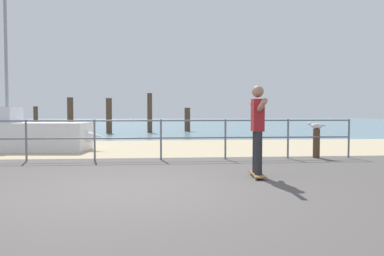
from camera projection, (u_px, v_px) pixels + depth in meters
ground_plane at (125, 207)px, 4.89m from camera, size 24.00×10.00×0.04m
beach_strip at (147, 148)px, 12.86m from camera, size 24.00×6.00×0.04m
sea_surface at (156, 123)px, 40.73m from camera, size 72.00×50.00×0.04m
railing_fence at (128, 133)px, 9.41m from camera, size 11.66×0.05×1.05m
sailboat at (22, 135)px, 11.79m from camera, size 5.03×1.79×5.20m
skateboard at (257, 174)px, 7.03m from camera, size 0.27×0.81×0.08m
skateboarder at (258, 124)px, 6.98m from camera, size 0.23×1.45×1.65m
bollard_short at (316, 144)px, 9.92m from camera, size 0.18×0.18×0.79m
seagull at (316, 126)px, 9.90m from camera, size 0.49×0.19×0.18m
groyne_post_0 at (36, 119)px, 22.41m from camera, size 0.26×0.26×1.55m
groyne_post_1 at (70, 115)px, 21.52m from camera, size 0.34×0.34×2.06m
groyne_post_2 at (109, 116)px, 21.12m from camera, size 0.33×0.33×2.00m
groyne_post_3 at (150, 113)px, 21.75m from camera, size 0.28×0.28×2.31m
groyne_post_4 at (187, 120)px, 23.07m from camera, size 0.35×0.35×1.48m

